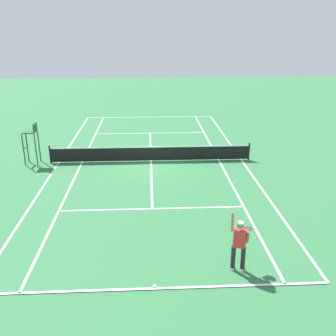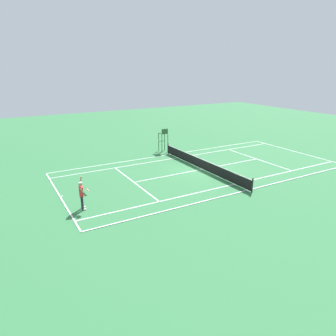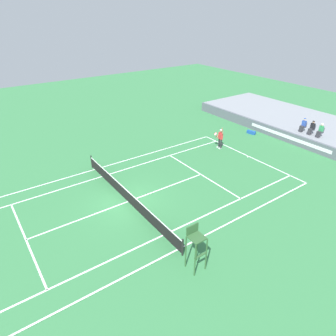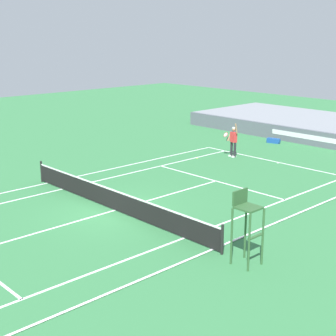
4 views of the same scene
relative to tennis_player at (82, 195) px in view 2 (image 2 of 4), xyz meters
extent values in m
plane|color=#337542|center=(2.77, -11.05, -0.99)|extent=(80.00, 80.00, 0.00)
cube|color=#337542|center=(2.77, -11.05, -0.98)|extent=(10.98, 23.78, 0.02)
cube|color=white|center=(2.77, 0.84, -0.97)|extent=(10.98, 0.10, 0.01)
cube|color=white|center=(2.77, -22.94, -0.97)|extent=(10.98, 0.10, 0.01)
cube|color=white|center=(-2.72, -11.05, -0.97)|extent=(0.10, 23.78, 0.01)
cube|color=white|center=(8.26, -11.05, -0.97)|extent=(0.10, 23.78, 0.01)
cube|color=white|center=(-1.34, -11.05, -0.97)|extent=(0.10, 23.78, 0.01)
cube|color=white|center=(6.88, -11.05, -0.97)|extent=(0.10, 23.78, 0.01)
cube|color=white|center=(2.77, -4.65, -0.97)|extent=(8.22, 0.10, 0.01)
cube|color=white|center=(2.77, -17.45, -0.97)|extent=(8.22, 0.10, 0.01)
cube|color=white|center=(2.77, -11.05, -0.97)|extent=(0.10, 12.80, 0.01)
cube|color=white|center=(2.77, 0.74, -0.97)|extent=(0.10, 0.20, 0.01)
cube|color=white|center=(2.77, -22.84, -0.97)|extent=(0.10, 0.20, 0.01)
cylinder|color=black|center=(-3.17, -11.05, -0.46)|extent=(0.10, 0.10, 1.07)
cylinder|color=black|center=(8.71, -11.05, -0.46)|extent=(0.10, 0.10, 1.07)
cube|color=black|center=(2.77, -11.05, -0.51)|extent=(11.78, 0.02, 0.84)
cube|color=white|center=(2.77, -11.05, -0.09)|extent=(11.78, 0.03, 0.06)
cylinder|color=#232328|center=(0.17, -0.02, -0.53)|extent=(0.15, 0.15, 0.92)
cylinder|color=#232328|center=(-0.15, 0.05, -0.53)|extent=(0.15, 0.15, 0.92)
cube|color=white|center=(0.15, -0.08, -0.94)|extent=(0.18, 0.30, 0.10)
cube|color=white|center=(-0.16, -0.01, -0.94)|extent=(0.18, 0.30, 0.10)
cube|color=red|center=(0.01, 0.01, 0.23)|extent=(0.44, 0.32, 0.60)
sphere|color=#A37556|center=(0.01, 0.01, 0.70)|extent=(0.22, 0.22, 0.22)
cylinder|color=white|center=(0.01, 0.01, 0.79)|extent=(0.21, 0.21, 0.06)
cylinder|color=#A37556|center=(0.26, -0.07, 0.79)|extent=(0.13, 0.23, 0.61)
cylinder|color=#A37556|center=(-0.27, -0.03, 0.25)|extent=(0.16, 0.34, 0.56)
cylinder|color=black|center=(-0.33, -0.14, 0.12)|extent=(0.07, 0.19, 0.25)
torus|color=red|center=(-0.33, -0.31, 0.38)|extent=(0.34, 0.25, 0.26)
cylinder|color=silver|center=(-0.33, -0.31, 0.38)|extent=(0.30, 0.21, 0.22)
sphere|color=#D1E533|center=(-1.15, -1.90, -0.96)|extent=(0.07, 0.07, 0.07)
cylinder|color=#2D562D|center=(10.09, -10.70, -0.04)|extent=(0.07, 0.07, 1.90)
cylinder|color=#2D562D|center=(10.09, -11.40, -0.04)|extent=(0.07, 0.07, 1.90)
cylinder|color=#2D562D|center=(9.39, -10.70, -0.04)|extent=(0.07, 0.07, 1.90)
cylinder|color=#2D562D|center=(9.39, -11.40, -0.04)|extent=(0.07, 0.07, 1.90)
cube|color=#2D562D|center=(9.74, -11.05, 0.94)|extent=(0.70, 0.70, 0.06)
cube|color=#2D562D|center=(9.39, -11.05, 1.21)|extent=(0.06, 0.70, 0.48)
cube|color=#2D562D|center=(10.06, -11.05, 0.05)|extent=(0.10, 0.70, 0.04)
camera|label=1|loc=(2.86, 10.54, 6.62)|focal=40.64mm
camera|label=2|loc=(-17.76, 4.05, 7.40)|focal=33.09mm
camera|label=3|loc=(17.72, -18.36, 10.39)|focal=31.94mm
camera|label=4|loc=(19.00, -23.24, 6.24)|focal=54.42mm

